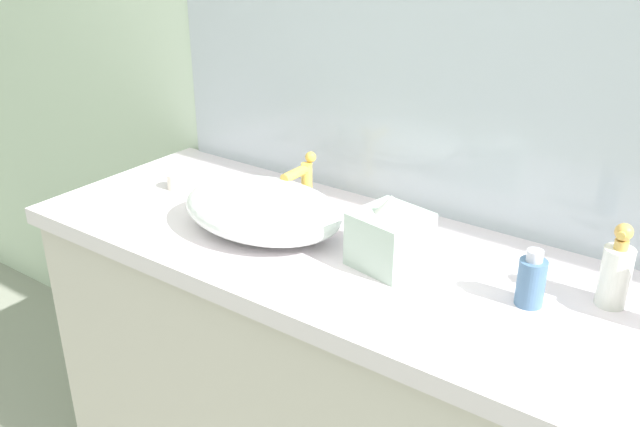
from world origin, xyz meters
TOP-DOWN VIEW (x-y plane):
  - bathroom_wall_rear at (0.00, 0.73)m, footprint 6.00×0.06m
  - vanity_counter at (-0.06, 0.40)m, footprint 1.77×0.58m
  - sink_basin at (-0.37, 0.37)m, footprint 0.41×0.29m
  - faucet at (-0.37, 0.53)m, footprint 0.03×0.12m
  - soap_dispenser at (0.38, 0.51)m, footprint 0.06×0.06m
  - perfume_bottle at (0.25, 0.42)m, footprint 0.05×0.05m
  - tissue_box at (-0.05, 0.40)m, footprint 0.16×0.16m
  - candle_jar at (-0.73, 0.43)m, footprint 0.05×0.05m

SIDE VIEW (x-z plane):
  - vanity_counter at x=-0.06m, z-range 0.00..0.85m
  - candle_jar at x=-0.73m, z-range 0.85..0.89m
  - perfume_bottle at x=0.25m, z-range 0.84..0.96m
  - sink_basin at x=-0.37m, z-range 0.85..0.96m
  - tissue_box at x=-0.05m, z-range 0.84..1.00m
  - soap_dispenser at x=0.38m, z-range 0.84..1.01m
  - faucet at x=-0.37m, z-range 0.86..1.00m
  - bathroom_wall_rear at x=0.00m, z-range 0.00..2.60m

